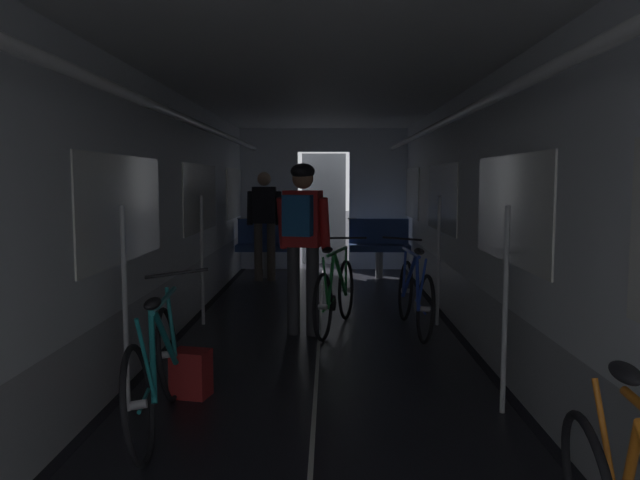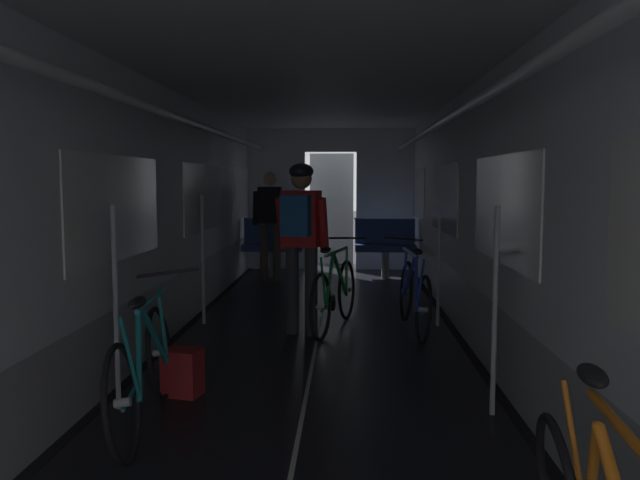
{
  "view_description": "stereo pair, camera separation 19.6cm",
  "coord_description": "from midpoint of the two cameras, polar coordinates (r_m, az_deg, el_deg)",
  "views": [
    {
      "loc": [
        0.1,
        -2.08,
        1.57
      ],
      "look_at": [
        0.0,
        4.75,
        0.92
      ],
      "focal_mm": 35.72,
      "sensor_mm": 36.0,
      "label": 1
    },
    {
      "loc": [
        0.29,
        -2.08,
        1.57
      ],
      "look_at": [
        0.0,
        4.75,
        0.92
      ],
      "focal_mm": 35.72,
      "sensor_mm": 36.0,
      "label": 2
    }
  ],
  "objects": [
    {
      "name": "train_car_shell",
      "position": [
        5.68,
        0.49,
        6.74
      ],
      "size": [
        3.14,
        12.34,
        2.57
      ],
      "color": "black",
      "rests_on": "ground"
    },
    {
      "name": "bench_seat_far_left",
      "position": [
        10.26,
        -3.69,
        -0.18
      ],
      "size": [
        0.98,
        0.51,
        0.95
      ],
      "color": "gray",
      "rests_on": "ground"
    },
    {
      "name": "bench_seat_far_right",
      "position": [
        10.23,
        6.39,
        -0.22
      ],
      "size": [
        0.98,
        0.51,
        0.95
      ],
      "color": "gray",
      "rests_on": "ground"
    },
    {
      "name": "bicycle_teal",
      "position": [
        4.23,
        -14.21,
        -11.04
      ],
      "size": [
        0.44,
        1.69,
        0.95
      ],
      "color": "black",
      "rests_on": "ground"
    },
    {
      "name": "bicycle_blue",
      "position": [
        6.65,
        9.24,
        -4.9
      ],
      "size": [
        0.44,
        1.69,
        0.95
      ],
      "color": "black",
      "rests_on": "ground"
    },
    {
      "name": "person_cyclist_aisle",
      "position": [
        6.34,
        -0.85,
        0.94
      ],
      "size": [
        0.56,
        0.46,
        1.73
      ],
      "color": "#2D2D33",
      "rests_on": "ground"
    },
    {
      "name": "bicycle_green_in_aisle",
      "position": [
        6.68,
        2.15,
        -4.79
      ],
      "size": [
        0.59,
        1.65,
        0.94
      ],
      "color": "black",
      "rests_on": "ground"
    },
    {
      "name": "person_standing_near_bench",
      "position": [
        9.86,
        -3.93,
        1.97
      ],
      "size": [
        0.53,
        0.23,
        1.69
      ],
      "color": "brown",
      "rests_on": "ground"
    },
    {
      "name": "backpack_on_floor",
      "position": [
        4.81,
        -11.04,
        -11.56
      ],
      "size": [
        0.3,
        0.25,
        0.34
      ],
      "primitive_type": "cube",
      "rotation": [
        0.0,
        0.0,
        -0.23
      ],
      "color": "maroon",
      "rests_on": "ground"
    }
  ]
}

